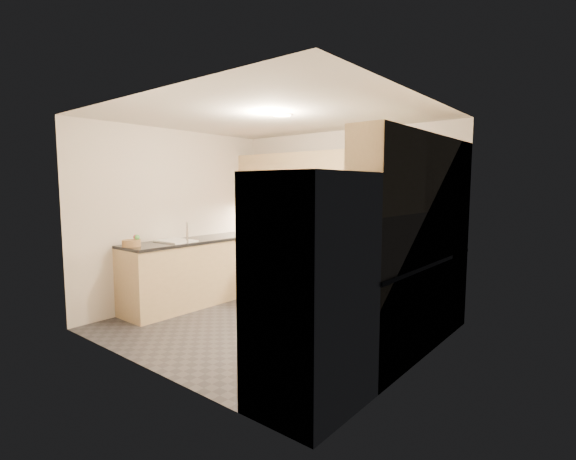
% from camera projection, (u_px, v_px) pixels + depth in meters
% --- Properties ---
extents(floor, '(3.60, 3.20, 0.00)m').
position_uv_depth(floor, '(270.00, 326.00, 5.05)').
color(floor, '#222227').
rests_on(floor, ground).
extents(ceiling, '(3.60, 3.20, 0.02)m').
position_uv_depth(ceiling, '(269.00, 116.00, 4.79)').
color(ceiling, beige).
rests_on(ceiling, wall_back).
extents(wall_back, '(3.60, 0.02, 2.50)m').
position_uv_depth(wall_back, '(341.00, 216.00, 6.16)').
color(wall_back, beige).
rests_on(wall_back, floor).
extents(wall_front, '(3.60, 0.02, 2.50)m').
position_uv_depth(wall_front, '(149.00, 237.00, 3.69)').
color(wall_front, beige).
rests_on(wall_front, floor).
extents(wall_left, '(0.02, 3.20, 2.50)m').
position_uv_depth(wall_left, '(177.00, 217.00, 6.05)').
color(wall_left, beige).
rests_on(wall_left, floor).
extents(wall_right, '(0.02, 3.20, 2.50)m').
position_uv_depth(wall_right, '(417.00, 235.00, 3.79)').
color(wall_right, beige).
rests_on(wall_right, floor).
extents(base_cab_back_left, '(1.42, 0.60, 0.90)m').
position_uv_depth(base_cab_back_left, '(273.00, 264.00, 6.69)').
color(base_cab_back_left, tan).
rests_on(base_cab_back_left, floor).
extents(base_cab_back_right, '(1.42, 0.60, 0.90)m').
position_uv_depth(base_cab_back_right, '(401.00, 284.00, 5.33)').
color(base_cab_back_right, tan).
rests_on(base_cab_back_right, floor).
extents(base_cab_right, '(0.60, 1.70, 0.90)m').
position_uv_depth(base_cab_right, '(391.00, 311.00, 4.18)').
color(base_cab_right, tan).
rests_on(base_cab_right, floor).
extents(base_cab_peninsula, '(0.60, 2.00, 0.90)m').
position_uv_depth(base_cab_peninsula, '(191.00, 274.00, 5.95)').
color(base_cab_peninsula, tan).
rests_on(base_cab_peninsula, floor).
extents(countertop_back_left, '(1.42, 0.63, 0.04)m').
position_uv_depth(countertop_back_left, '(273.00, 235.00, 6.65)').
color(countertop_back_left, black).
rests_on(countertop_back_left, base_cab_back_left).
extents(countertop_back_right, '(1.42, 0.63, 0.04)m').
position_uv_depth(countertop_back_right, '(402.00, 248.00, 5.28)').
color(countertop_back_right, black).
rests_on(countertop_back_right, base_cab_back_right).
extents(countertop_right, '(0.63, 1.70, 0.04)m').
position_uv_depth(countertop_right, '(392.00, 265.00, 4.13)').
color(countertop_right, black).
rests_on(countertop_right, base_cab_right).
extents(countertop_peninsula, '(0.63, 2.00, 0.04)m').
position_uv_depth(countertop_peninsula, '(190.00, 241.00, 5.90)').
color(countertop_peninsula, black).
rests_on(countertop_peninsula, base_cab_peninsula).
extents(upper_cab_back, '(3.60, 0.35, 0.75)m').
position_uv_depth(upper_cab_back, '(335.00, 177.00, 5.96)').
color(upper_cab_back, tan).
rests_on(upper_cab_back, wall_back).
extents(upper_cab_right, '(0.35, 1.95, 0.75)m').
position_uv_depth(upper_cab_right, '(412.00, 173.00, 4.06)').
color(upper_cab_right, tan).
rests_on(upper_cab_right, wall_right).
extents(backsplash_back, '(3.60, 0.01, 0.51)m').
position_uv_depth(backsplash_back, '(341.00, 220.00, 6.16)').
color(backsplash_back, tan).
rests_on(backsplash_back, wall_back).
extents(backsplash_right, '(0.01, 2.30, 0.51)m').
position_uv_depth(backsplash_right, '(434.00, 237.00, 4.15)').
color(backsplash_right, tan).
rests_on(backsplash_right, wall_right).
extents(gas_range, '(0.76, 0.65, 0.91)m').
position_uv_depth(gas_range, '(329.00, 273.00, 5.99)').
color(gas_range, '#929599').
rests_on(gas_range, floor).
extents(range_cooktop, '(0.76, 0.65, 0.03)m').
position_uv_depth(range_cooktop, '(329.00, 241.00, 5.94)').
color(range_cooktop, black).
rests_on(range_cooktop, gas_range).
extents(oven_door_glass, '(0.62, 0.02, 0.45)m').
position_uv_depth(oven_door_glass, '(315.00, 277.00, 5.74)').
color(oven_door_glass, black).
rests_on(oven_door_glass, gas_range).
extents(oven_handle, '(0.60, 0.02, 0.02)m').
position_uv_depth(oven_handle, '(315.00, 258.00, 5.69)').
color(oven_handle, '#B2B5BA').
rests_on(oven_handle, gas_range).
extents(microwave, '(0.76, 0.40, 0.40)m').
position_uv_depth(microwave, '(334.00, 186.00, 5.96)').
color(microwave, '#AAACB2').
rests_on(microwave, upper_cab_back).
extents(microwave_door, '(0.60, 0.01, 0.28)m').
position_uv_depth(microwave_door, '(326.00, 186.00, 5.80)').
color(microwave_door, black).
rests_on(microwave_door, microwave).
extents(refrigerator, '(0.70, 0.90, 1.80)m').
position_uv_depth(refrigerator, '(311.00, 291.00, 3.16)').
color(refrigerator, gray).
rests_on(refrigerator, floor).
extents(fridge_handle_left, '(0.02, 0.02, 1.20)m').
position_uv_depth(fridge_handle_left, '(259.00, 282.00, 3.25)').
color(fridge_handle_left, '#B2B5BA').
rests_on(fridge_handle_left, refrigerator).
extents(fridge_handle_right, '(0.02, 0.02, 1.20)m').
position_uv_depth(fridge_handle_right, '(288.00, 274.00, 3.53)').
color(fridge_handle_right, '#B2B5BA').
rests_on(fridge_handle_right, refrigerator).
extents(sink_basin, '(0.52, 0.38, 0.16)m').
position_uv_depth(sink_basin, '(176.00, 246.00, 5.71)').
color(sink_basin, white).
rests_on(sink_basin, base_cab_peninsula).
extents(faucet, '(0.03, 0.03, 0.28)m').
position_uv_depth(faucet, '(187.00, 233.00, 5.53)').
color(faucet, silver).
rests_on(faucet, countertop_peninsula).
extents(utensil_bowl, '(0.32, 0.32, 0.18)m').
position_uv_depth(utensil_bowl, '(423.00, 242.00, 5.01)').
color(utensil_bowl, '#4DB553').
rests_on(utensil_bowl, countertop_back_right).
extents(cutting_board, '(0.47, 0.39, 0.01)m').
position_uv_depth(cutting_board, '(289.00, 234.00, 6.49)').
color(cutting_board, red).
rests_on(cutting_board, countertop_back_left).
extents(fruit_basket, '(0.28, 0.28, 0.08)m').
position_uv_depth(fruit_basket, '(131.00, 243.00, 5.23)').
color(fruit_basket, '#A67C4D').
rests_on(fruit_basket, countertop_peninsula).
extents(fruit_apple, '(0.06, 0.06, 0.06)m').
position_uv_depth(fruit_apple, '(136.00, 237.00, 5.26)').
color(fruit_apple, red).
rests_on(fruit_apple, fruit_basket).
extents(fruit_pear, '(0.07, 0.07, 0.07)m').
position_uv_depth(fruit_pear, '(137.00, 237.00, 5.24)').
color(fruit_pear, '#52B34D').
rests_on(fruit_pear, fruit_basket).
extents(dish_towel_check, '(0.19, 0.05, 0.36)m').
position_uv_depth(dish_towel_check, '(303.00, 269.00, 5.81)').
color(dish_towel_check, white).
rests_on(dish_towel_check, oven_handle).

